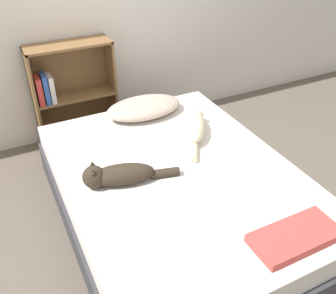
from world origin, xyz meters
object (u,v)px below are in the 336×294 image
Objects in this scene: cat_dark at (117,175)px; pillow at (144,107)px; cat_light at (196,126)px; bookshelf at (70,93)px; bed at (178,196)px.

pillow is at bearing -110.21° from cat_dark.
bookshelf is at bearing 66.49° from cat_light.
cat_dark is 1.31m from bookshelf.
bed is at bearing -97.34° from pillow.
bed is at bearing -75.01° from bookshelf.
cat_light is at bearing 47.01° from bed.
bed is at bearing -175.18° from cat_dark.
pillow is 1.05× the size of cat_dark.
cat_dark is 0.65× the size of bookshelf.
cat_light is 1.23m from bookshelf.
cat_light is (0.23, -0.45, -0.00)m from pillow.
bookshelf reaches higher than cat_light.
bookshelf reaches higher than pillow.
pillow is (0.11, 0.82, 0.28)m from bed.
cat_light is at bearing -144.26° from cat_dark.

